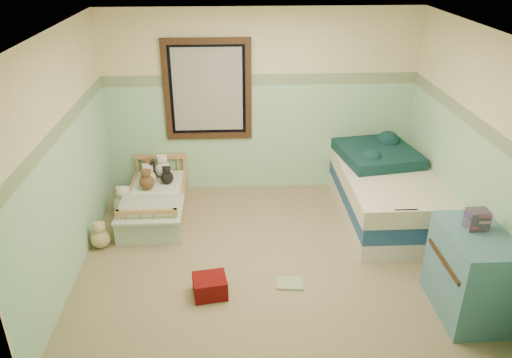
{
  "coord_description": "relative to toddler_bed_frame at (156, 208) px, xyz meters",
  "views": [
    {
      "loc": [
        -0.39,
        -4.71,
        3.29
      ],
      "look_at": [
        -0.13,
        0.35,
        0.82
      ],
      "focal_mm": 35.1,
      "sensor_mm": 36.0,
      "label": 1
    }
  ],
  "objects": [
    {
      "name": "extra_plush_0",
      "position": [
        -0.11,
        0.12,
        0.31
      ],
      "size": [
        0.2,
        0.2,
        0.2
      ],
      "primitive_type": "sphere",
      "color": "brown",
      "rests_on": "toddler_mattress"
    },
    {
      "name": "plush_bed_dark",
      "position": [
        0.13,
        0.28,
        0.3
      ],
      "size": [
        0.17,
        0.17,
        0.17
      ],
      "primitive_type": "sphere",
      "color": "black",
      "rests_on": "toddler_mattress"
    },
    {
      "name": "floor",
      "position": [
        1.4,
        -1.05,
        -0.1
      ],
      "size": [
        4.2,
        3.6,
        0.02
      ],
      "primitive_type": "cube",
      "color": "#807357",
      "rests_on": "ground"
    },
    {
      "name": "book_stack",
      "position": [
        3.22,
        -1.95,
        0.87
      ],
      "size": [
        0.19,
        0.15,
        0.19
      ],
      "primitive_type": "cube",
      "rotation": [
        0.0,
        0.0,
        0.03
      ],
      "color": "#4F3335",
      "rests_on": "dresser"
    },
    {
      "name": "extra_plush_2",
      "position": [
        -0.12,
        0.26,
        0.31
      ],
      "size": [
        0.19,
        0.19,
        0.19
      ],
      "primitive_type": "sphere",
      "color": "beige",
      "rests_on": "toddler_mattress"
    },
    {
      "name": "floor_book",
      "position": [
        1.58,
        -1.56,
        -0.08
      ],
      "size": [
        0.3,
        0.24,
        0.03
      ],
      "primitive_type": "cube",
      "rotation": [
        0.0,
        0.0,
        -0.1
      ],
      "color": "yellow",
      "rests_on": "floor"
    },
    {
      "name": "plush_bed_white",
      "position": [
        0.05,
        0.5,
        0.32
      ],
      "size": [
        0.22,
        0.22,
        0.22
      ],
      "primitive_type": "sphere",
      "color": "white",
      "rests_on": "toddler_mattress"
    },
    {
      "name": "twin_bed_frame",
      "position": [
        2.95,
        -0.14,
        0.02
      ],
      "size": [
        1.08,
        2.17,
        0.22
      ],
      "primitive_type": "cube",
      "color": "silver",
      "rests_on": "floor"
    },
    {
      "name": "plush_bed_tan",
      "position": [
        -0.1,
        0.28,
        0.3
      ],
      "size": [
        0.18,
        0.18,
        0.18
      ],
      "primitive_type": "sphere",
      "color": "#D1B779",
      "rests_on": "toddler_mattress"
    },
    {
      "name": "wall_left",
      "position": [
        -0.7,
        -1.05,
        1.16
      ],
      "size": [
        0.04,
        3.6,
        2.5
      ],
      "primitive_type": "cube",
      "color": "beige",
      "rests_on": "floor"
    },
    {
      "name": "teal_blanket",
      "position": [
        2.9,
        0.16,
        0.64
      ],
      "size": [
        1.07,
        1.11,
        0.14
      ],
      "primitive_type": "cube",
      "rotation": [
        0.0,
        0.0,
        0.16
      ],
      "color": "#0A2A2F",
      "rests_on": "twin_mattress"
    },
    {
      "name": "twin_mattress",
      "position": [
        2.95,
        -0.14,
        0.46
      ],
      "size": [
        1.13,
        2.21,
        0.22
      ],
      "primitive_type": "cube",
      "color": "beige",
      "rests_on": "twin_boxspring"
    },
    {
      "name": "dresser",
      "position": [
        3.22,
        -2.04,
        0.34
      ],
      "size": [
        0.55,
        0.87,
        0.87
      ],
      "primitive_type": "cube",
      "color": "teal",
      "rests_on": "floor"
    },
    {
      "name": "window_frame",
      "position": [
        0.7,
        0.71,
        1.36
      ],
      "size": [
        1.16,
        0.06,
        1.36
      ],
      "primitive_type": "cube",
      "color": "black",
      "rests_on": "wall_back"
    },
    {
      "name": "wall_back",
      "position": [
        1.4,
        0.75,
        1.16
      ],
      "size": [
        4.2,
        0.04,
        2.5
      ],
      "primitive_type": "cube",
      "color": "beige",
      "rests_on": "floor"
    },
    {
      "name": "plush_floor_tan",
      "position": [
        -0.55,
        -0.75,
        0.02
      ],
      "size": [
        0.23,
        0.23,
        0.23
      ],
      "primitive_type": "sphere",
      "color": "#D1B779",
      "rests_on": "floor"
    },
    {
      "name": "wall_front",
      "position": [
        1.4,
        -2.85,
        1.16
      ],
      "size": [
        4.2,
        0.04,
        2.5
      ],
      "primitive_type": "cube",
      "color": "beige",
      "rests_on": "floor"
    },
    {
      "name": "wainscot_mint",
      "position": [
        1.4,
        0.74,
        0.66
      ],
      "size": [
        4.2,
        0.01,
        1.5
      ],
      "primitive_type": "cube",
      "color": "#9CCFA9",
      "rests_on": "floor"
    },
    {
      "name": "wall_right",
      "position": [
        3.5,
        -1.05,
        1.16
      ],
      "size": [
        0.04,
        3.6,
        2.5
      ],
      "primitive_type": "cube",
      "color": "beige",
      "rests_on": "floor"
    },
    {
      "name": "twin_boxspring",
      "position": [
        2.95,
        -0.14,
        0.24
      ],
      "size": [
        1.08,
        2.17,
        0.22
      ],
      "primitive_type": "cube",
      "color": "navy",
      "rests_on": "twin_bed_frame"
    },
    {
      "name": "red_pillow",
      "position": [
        0.75,
        -1.68,
        0.01
      ],
      "size": [
        0.37,
        0.34,
        0.21
      ],
      "primitive_type": "cube",
      "rotation": [
        0.0,
        0.0,
        0.16
      ],
      "color": "#A00907",
      "rests_on": "floor"
    },
    {
      "name": "plush_floor_cream",
      "position": [
        -0.41,
        0.01,
        0.05
      ],
      "size": [
        0.28,
        0.28,
        0.28
      ],
      "primitive_type": "sphere",
      "color": "beige",
      "rests_on": "floor"
    },
    {
      "name": "patchwork_quilt",
      "position": [
        0.0,
        -0.45,
        0.23
      ],
      "size": [
        0.78,
        0.72,
        0.03
      ],
      "primitive_type": "cube",
      "color": "#6E91B1",
      "rests_on": "toddler_mattress"
    },
    {
      "name": "plush_bed_brown",
      "position": [
        -0.15,
        0.5,
        0.3
      ],
      "size": [
        0.18,
        0.18,
        0.18
      ],
      "primitive_type": "sphere",
      "color": "brown",
      "rests_on": "toddler_mattress"
    },
    {
      "name": "toddler_mattress",
      "position": [
        0.0,
        0.0,
        0.15
      ],
      "size": [
        0.66,
        1.37,
        0.12
      ],
      "primitive_type": "cube",
      "color": "white",
      "rests_on": "toddler_bed_frame"
    },
    {
      "name": "border_strip",
      "position": [
        1.4,
        0.74,
        1.48
      ],
      "size": [
        4.2,
        0.01,
        0.15
      ],
      "primitive_type": "cube",
      "color": "#3F663E",
      "rests_on": "wall_back"
    },
    {
      "name": "window_blinds",
      "position": [
        0.7,
        0.72,
        1.36
      ],
      "size": [
        0.92,
        0.01,
        1.12
      ],
      "primitive_type": "cube",
      "color": "#B8B8B0",
      "rests_on": "window_frame"
    },
    {
      "name": "toddler_bed_frame",
      "position": [
        0.0,
        0.0,
        0.0
      ],
      "size": [
        0.72,
        1.44,
        0.18
      ],
      "primitive_type": "cube",
      "color": "#B18247",
      "rests_on": "floor"
    },
    {
      "name": "extra_plush_1",
      "position": [
        -0.17,
        0.44,
        0.29
      ],
      "size": [
        0.15,
        0.15,
        0.15
      ],
      "primitive_type": "sphere",
      "color": "white",
      "rests_on": "toddler_mattress"
    },
    {
      "name": "ceiling",
      "position": [
        1.4,
        -1.05,
        2.42
      ],
      "size": [
        4.2,
        3.6,
        0.02
      ],
      "primitive_type": "cube",
      "color": "white",
      "rests_on": "wall_back"
    },
    {
      "name": "extra_plush_3",
      "position": [
        -0.1,
        0.49,
        0.29
      ],
      "size": [
        0.16,
        0.16,
        0.16
      ],
      "primitive_type": "sphere",
      "color": "black",
      "rests_on": "toddler_mattress"
    }
  ]
}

